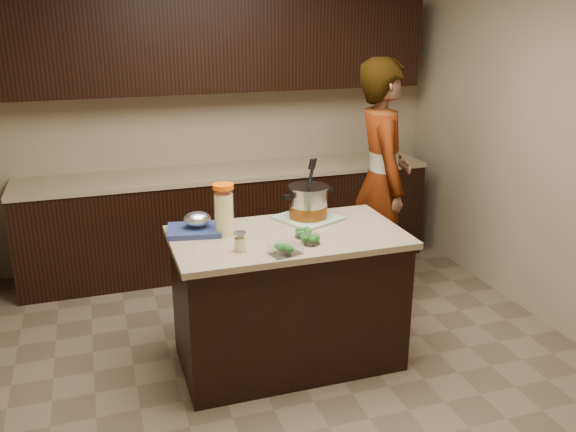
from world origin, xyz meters
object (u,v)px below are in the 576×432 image
Objects in this scene: person at (381,182)px; lemonade_pitcher at (224,212)px; island at (288,298)px; stock_pot at (308,204)px.

lemonade_pitcher is at bearing 127.32° from person.
island is 0.76× the size of person.
stock_pot is at bearing 46.18° from island.
person reaches higher than lemonade_pitcher.
person is at bearing 24.02° from lemonade_pitcher.
stock_pot is 0.20× the size of person.
stock_pot is 0.61m from lemonade_pitcher.
person reaches higher than stock_pot.
stock_pot reaches higher than island.
stock_pot is (0.22, 0.22, 0.56)m from island.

